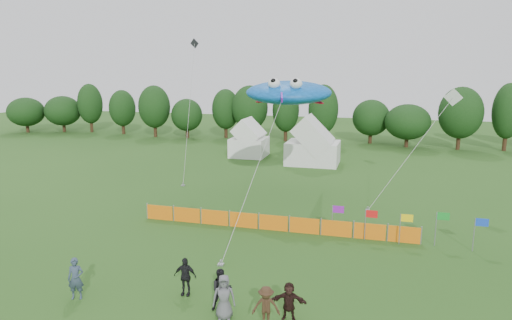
% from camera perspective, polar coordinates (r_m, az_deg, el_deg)
% --- Properties ---
extents(ground, '(160.00, 160.00, 0.00)m').
position_cam_1_polar(ground, '(21.68, -4.39, -16.72)').
color(ground, '#234C16').
rests_on(ground, ground).
extents(treeline, '(104.57, 8.78, 8.36)m').
position_cam_1_polar(treeline, '(63.38, 10.85, 5.71)').
color(treeline, '#382314').
rests_on(treeline, ground).
extents(tent_left, '(4.10, 4.10, 3.62)m').
position_cam_1_polar(tent_left, '(53.67, -0.87, 2.38)').
color(tent_left, white).
rests_on(tent_left, ground).
extents(tent_right, '(5.66, 4.53, 4.00)m').
position_cam_1_polar(tent_right, '(49.68, 7.13, 1.79)').
color(tent_right, silver).
rests_on(tent_right, ground).
extents(barrier_fence, '(17.90, 0.06, 1.00)m').
position_cam_1_polar(barrier_fence, '(29.47, 2.18, -7.85)').
color(barrier_fence, orange).
rests_on(barrier_fence, ground).
extents(flag_row, '(8.73, 0.55, 2.06)m').
position_cam_1_polar(flag_row, '(28.45, 17.97, -7.38)').
color(flag_row, gray).
rests_on(flag_row, ground).
extents(spectator_a, '(0.82, 0.68, 1.93)m').
position_cam_1_polar(spectator_a, '(22.58, -21.60, -13.61)').
color(spectator_a, '#314053').
rests_on(spectator_a, ground).
extents(spectator_b, '(1.12, 1.03, 1.85)m').
position_cam_1_polar(spectator_b, '(20.29, -4.32, -15.86)').
color(spectator_b, black).
rests_on(spectator_b, ground).
extents(spectator_c, '(1.23, 0.87, 1.74)m').
position_cam_1_polar(spectator_c, '(19.08, 1.26, -17.89)').
color(spectator_c, '#382416').
rests_on(spectator_c, ground).
extents(spectator_d, '(1.09, 0.55, 1.79)m').
position_cam_1_polar(spectator_d, '(21.68, -8.86, -14.17)').
color(spectator_d, black).
rests_on(spectator_d, ground).
extents(spectator_e, '(1.08, 0.85, 1.93)m').
position_cam_1_polar(spectator_e, '(19.61, -4.02, -16.74)').
color(spectator_e, '#55555B').
rests_on(spectator_e, ground).
extents(spectator_f, '(1.53, 0.60, 1.61)m').
position_cam_1_polar(spectator_f, '(19.68, 4.14, -17.17)').
color(spectator_f, black).
rests_on(spectator_f, ground).
extents(stingray_kite, '(7.37, 22.02, 9.59)m').
position_cam_1_polar(stingray_kite, '(35.56, 4.32, 8.41)').
color(stingray_kite, blue).
rests_on(stingray_kite, ground).
extents(small_kite_white, '(6.61, 4.78, 8.75)m').
position_cam_1_polar(small_kite_white, '(36.76, 21.25, 4.22)').
color(small_kite_white, silver).
rests_on(small_kite_white, ground).
extents(small_kite_dark, '(0.91, 4.30, 12.92)m').
position_cam_1_polar(small_kite_dark, '(41.98, -8.24, 7.65)').
color(small_kite_dark, black).
rests_on(small_kite_dark, ground).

